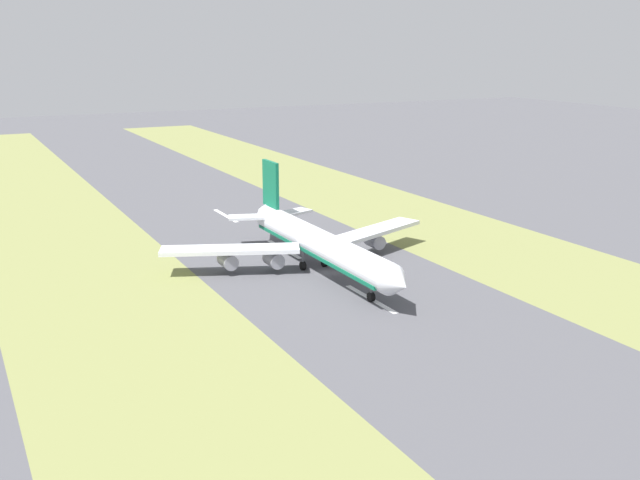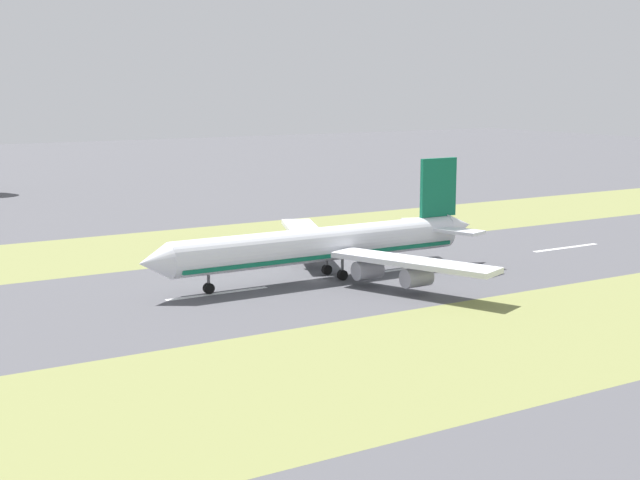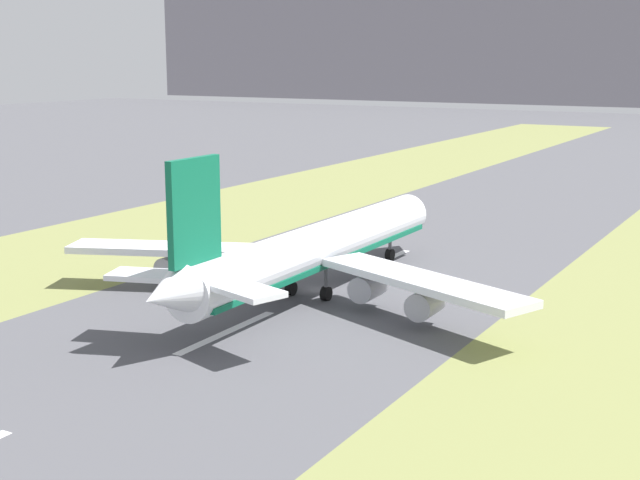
{
  "view_description": "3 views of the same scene",
  "coord_description": "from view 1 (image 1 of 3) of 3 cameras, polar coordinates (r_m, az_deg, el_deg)",
  "views": [
    {
      "loc": [
        70.01,
        134.48,
        47.09
      ],
      "look_at": [
        0.65,
        -1.32,
        7.0
      ],
      "focal_mm": 42.0,
      "sensor_mm": 36.0,
      "label": 1
    },
    {
      "loc": [
        -130.1,
        78.1,
        33.77
      ],
      "look_at": [
        0.65,
        -1.32,
        7.0
      ],
      "focal_mm": 50.0,
      "sensor_mm": 36.0,
      "label": 2
    },
    {
      "loc": [
        56.21,
        -99.19,
        30.3
      ],
      "look_at": [
        0.65,
        -1.32,
        7.0
      ],
      "focal_mm": 50.0,
      "sensor_mm": 36.0,
      "label": 3
    }
  ],
  "objects": [
    {
      "name": "centreline_dash_near",
      "position": [
        213.2,
        -7.2,
        1.85
      ],
      "size": [
        1.2,
        18.0,
        0.01
      ],
      "primitive_type": "cube",
      "color": "silver",
      "rests_on": "ground"
    },
    {
      "name": "ground_plane",
      "position": [
        158.76,
        0.42,
        -2.53
      ],
      "size": [
        800.0,
        800.0,
        0.0
      ],
      "primitive_type": "plane",
      "color": "#4C4C51"
    },
    {
      "name": "centreline_dash_far",
      "position": [
        143.28,
        3.88,
        -4.49
      ],
      "size": [
        1.2,
        18.0,
        0.01
      ],
      "primitive_type": "cube",
      "color": "silver",
      "rests_on": "ground"
    },
    {
      "name": "grass_median_east",
      "position": [
        144.66,
        -15.66,
        -4.84
      ],
      "size": [
        40.0,
        600.0,
        0.01
      ],
      "primitive_type": "cube",
      "color": "olive",
      "rests_on": "ground"
    },
    {
      "name": "grass_median_west",
      "position": [
        183.11,
        13.02,
        -0.56
      ],
      "size": [
        40.0,
        600.0,
        0.01
      ],
      "primitive_type": "cube",
      "color": "olive",
      "rests_on": "ground"
    },
    {
      "name": "airplane_main_jet",
      "position": [
        159.57,
        -0.31,
        -0.18
      ],
      "size": [
        64.14,
        67.01,
        20.2
      ],
      "color": "silver",
      "rests_on": "ground"
    },
    {
      "name": "centreline_dash_mid",
      "position": [
        177.18,
        -2.76,
        -0.7
      ],
      "size": [
        1.2,
        18.0,
        0.01
      ],
      "primitive_type": "cube",
      "color": "silver",
      "rests_on": "ground"
    }
  ]
}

